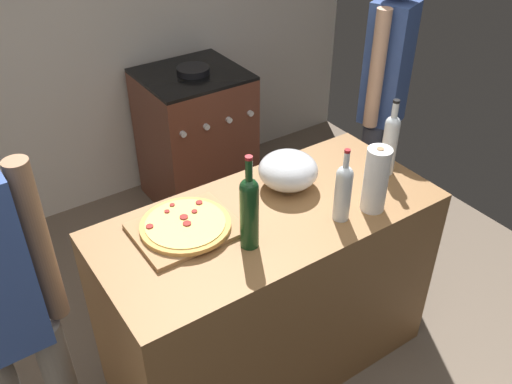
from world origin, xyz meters
name	(u,v)px	position (x,y,z in m)	size (l,w,h in m)	color
ground_plane	(199,303)	(0.00, 1.26, -0.01)	(4.02, 3.12, 0.02)	#6B5B4C
kitchen_wall_rear	(76,10)	(0.00, 2.57, 1.30)	(4.02, 0.10, 2.60)	beige
counter	(268,292)	(0.10, 0.73, 0.45)	(1.46, 0.67, 0.91)	olive
cutting_board	(186,229)	(-0.24, 0.82, 0.92)	(0.40, 0.32, 0.02)	#9E7247
pizza	(185,225)	(-0.24, 0.82, 0.94)	(0.36, 0.36, 0.03)	tan
mixing_bowl	(288,170)	(0.28, 0.85, 0.99)	(0.26, 0.26, 0.16)	#B2B2B7
paper_towel_roll	(376,180)	(0.47, 0.52, 1.05)	(0.10, 0.10, 0.29)	white
wine_bottle_clear	(343,190)	(0.32, 0.54, 1.04)	(0.07, 0.07, 0.32)	silver
wine_bottle_amber	(249,209)	(-0.08, 0.61, 1.08)	(0.07, 0.07, 0.40)	#143819
wine_bottle_dark	(390,142)	(0.72, 0.69, 1.07)	(0.07, 0.07, 0.36)	silver
stove	(196,138)	(0.52, 2.17, 0.46)	(0.63, 0.61, 0.96)	brown
person_in_stripes	(6,309)	(-0.94, 0.71, 0.98)	(0.37, 0.20, 1.70)	slate
person_in_red	(383,97)	(1.14, 1.13, 1.00)	(0.34, 0.26, 1.73)	#383D4C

